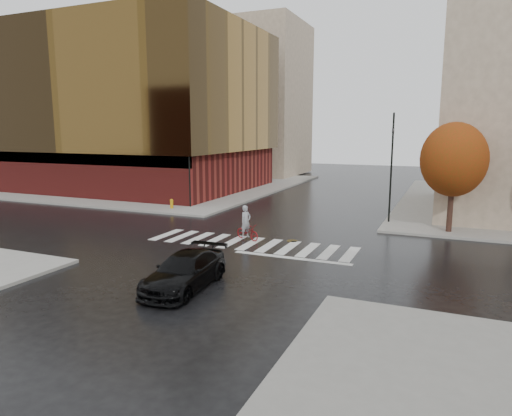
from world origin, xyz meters
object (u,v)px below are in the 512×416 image
at_px(cyclist, 247,228).
at_px(fire_hydrant, 172,203).
at_px(sedan, 185,271).
at_px(traffic_light_ne, 392,161).
at_px(traffic_light_nw, 189,159).

distance_m(cyclist, fire_hydrant, 11.33).
bearing_deg(sedan, traffic_light_ne, 66.96).
bearing_deg(cyclist, traffic_light_nw, 71.46).
distance_m(traffic_light_nw, traffic_light_ne, 15.30).
xyz_separation_m(cyclist, fire_hydrant, (-9.33, 6.42, -0.12)).
height_order(sedan, traffic_light_nw, traffic_light_nw).
xyz_separation_m(sedan, traffic_light_nw, (-9.50, 16.03, 3.21)).
bearing_deg(traffic_light_ne, sedan, 55.77).
bearing_deg(traffic_light_ne, traffic_light_nw, -14.33).
distance_m(sedan, traffic_light_nw, 18.91).
bearing_deg(traffic_light_nw, cyclist, 26.26).
relative_size(traffic_light_nw, traffic_light_ne, 0.94).
height_order(traffic_light_nw, fire_hydrant, traffic_light_nw).
height_order(sedan, fire_hydrant, sedan).
distance_m(cyclist, traffic_light_nw, 11.85).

